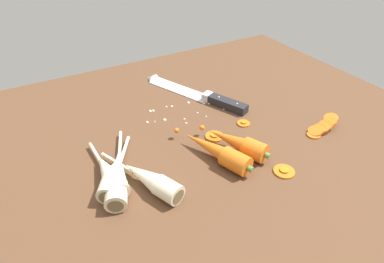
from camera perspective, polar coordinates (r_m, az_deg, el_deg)
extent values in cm
cube|color=brown|center=(78.81, -0.72, -1.34)|extent=(120.00, 90.00, 4.00)
cube|color=silver|center=(95.70, -2.26, 7.41)|extent=(11.86, 20.13, 0.50)
cone|color=silver|center=(102.45, -7.19, 9.13)|extent=(4.82, 4.31, 3.96)
cube|color=silver|center=(90.01, 2.70, 6.07)|extent=(3.49, 2.99, 2.20)
cube|color=#232328|center=(87.01, 6.22, 4.77)|extent=(6.87, 11.22, 2.20)
sphere|color=silver|center=(87.71, 4.71, 5.97)|extent=(0.50, 0.50, 0.50)
sphere|color=silver|center=(85.28, 7.86, 4.81)|extent=(0.50, 0.50, 0.50)
cylinder|color=orange|center=(66.71, 7.60, -5.17)|extent=(5.85, 6.83, 4.20)
cone|color=orange|center=(69.76, 2.93, -2.76)|extent=(8.28, 14.42, 3.99)
sphere|color=orange|center=(74.75, -2.71, 0.20)|extent=(1.20, 1.20, 1.20)
cylinder|color=#5B7F3D|center=(65.41, 10.11, -6.45)|extent=(1.46, 1.34, 1.20)
cylinder|color=orange|center=(70.14, 10.82, -3.21)|extent=(5.74, 6.07, 4.20)
cone|color=orange|center=(72.18, 6.81, -1.50)|extent=(8.16, 12.21, 3.99)
sphere|color=orange|center=(75.59, 1.75, 0.67)|extent=(1.20, 1.20, 1.20)
cylinder|color=#5B7F3D|center=(69.24, 13.00, -4.13)|extent=(1.49, 1.39, 1.20)
cylinder|color=beige|center=(62.58, -14.13, -9.58)|extent=(5.78, 5.96, 4.00)
cone|color=beige|center=(66.99, -12.89, -5.79)|extent=(7.46, 8.86, 3.80)
cylinder|color=beige|center=(72.35, -11.70, -2.98)|extent=(5.17, 7.79, 0.70)
cylinder|color=brown|center=(61.07, -14.63, -11.07)|extent=(2.54, 1.72, 2.80)
cylinder|color=beige|center=(62.76, -13.07, -9.22)|extent=(4.12, 4.45, 4.00)
cone|color=beige|center=(67.14, -14.89, -6.05)|extent=(4.02, 7.81, 3.80)
cylinder|color=beige|center=(72.42, -16.37, -3.77)|extent=(0.94, 8.35, 0.70)
cylinder|color=brown|center=(61.25, -12.35, -10.47)|extent=(2.81, 0.38, 2.80)
cylinder|color=beige|center=(60.58, -4.20, -10.15)|extent=(5.56, 6.07, 4.00)
cone|color=beige|center=(64.19, -8.81, -7.36)|extent=(6.82, 9.55, 3.80)
cylinder|color=beige|center=(68.98, -12.85, -5.37)|extent=(4.22, 9.04, 0.70)
cylinder|color=brown|center=(59.42, -2.39, -11.21)|extent=(2.71, 1.33, 2.80)
cylinder|color=beige|center=(61.24, -13.05, -10.60)|extent=(5.73, 6.57, 4.00)
cone|color=beige|center=(66.78, -12.77, -5.93)|extent=(7.11, 10.46, 3.80)
cylinder|color=beige|center=(73.39, -12.45, -2.46)|extent=(4.52, 10.07, 0.70)
cylinder|color=brown|center=(59.35, -13.16, -12.50)|extent=(2.71, 1.31, 2.80)
cylinder|color=orange|center=(81.57, 20.41, -0.44)|extent=(3.20, 3.20, 0.70)
cylinder|color=orange|center=(82.25, 20.65, 0.04)|extent=(3.39, 3.33, 1.80)
cylinder|color=orange|center=(82.95, 21.35, 0.38)|extent=(3.25, 3.21, 2.06)
cylinder|color=orange|center=(83.09, 21.71, 0.56)|extent=(3.18, 3.10, 1.56)
cylinder|color=orange|center=(83.86, 22.18, 0.98)|extent=(3.28, 3.24, 2.06)
cylinder|color=orange|center=(84.66, 22.68, 1.39)|extent=(3.08, 3.02, 1.89)
cylinder|color=orange|center=(84.93, 22.90, 1.64)|extent=(3.10, 3.02, 1.60)
cylinder|color=orange|center=(85.65, 23.02, 2.10)|extent=(3.39, 3.32, 1.61)
cylinder|color=orange|center=(81.33, 8.96, 1.50)|extent=(3.13, 3.13, 0.70)
cylinder|color=orange|center=(81.18, 8.98, 1.66)|extent=(1.32, 1.32, 0.16)
cylinder|color=orange|center=(76.10, 3.94, -0.75)|extent=(4.30, 4.30, 0.70)
cylinder|color=orange|center=(75.95, 3.94, -0.59)|extent=(1.81, 1.81, 0.16)
cylinder|color=orange|center=(69.19, 15.75, -6.59)|extent=(4.31, 4.31, 0.70)
cylinder|color=orange|center=(69.02, 15.78, -6.43)|extent=(1.81, 1.81, 0.16)
sphere|color=beige|center=(80.62, -1.02, 1.60)|extent=(0.60, 0.60, 0.60)
sphere|color=beige|center=(81.64, -7.83, 1.79)|extent=(0.78, 0.78, 0.78)
sphere|color=beige|center=(88.75, 2.09, 5.06)|extent=(0.68, 0.68, 0.68)
sphere|color=beige|center=(82.20, -1.33, 2.31)|extent=(0.54, 0.54, 0.54)
sphere|color=beige|center=(87.47, -3.56, 4.54)|extent=(0.73, 0.73, 0.73)
sphere|color=beige|center=(88.90, -0.63, 5.21)|extent=(0.86, 0.86, 0.86)
sphere|color=beige|center=(83.29, 2.47, 2.75)|extent=(0.50, 0.50, 0.50)
sphere|color=beige|center=(85.89, -7.31, 3.71)|extent=(0.83, 0.83, 0.83)
sphere|color=beige|center=(87.49, -4.50, 4.45)|extent=(0.59, 0.59, 0.59)
sphere|color=beige|center=(81.78, -6.54, 1.82)|extent=(0.42, 0.42, 0.42)
sphere|color=beige|center=(86.03, -6.77, 3.76)|extent=(0.72, 0.72, 0.72)
sphere|color=beige|center=(81.97, -4.81, 2.22)|extent=(0.90, 0.90, 0.90)
sphere|color=beige|center=(88.78, 3.05, 5.10)|extent=(0.83, 0.83, 0.83)
sphere|color=beige|center=(86.67, 5.65, 4.13)|extent=(0.78, 0.78, 0.78)
sphere|color=beige|center=(84.66, 0.94, 3.38)|extent=(0.51, 0.51, 0.51)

